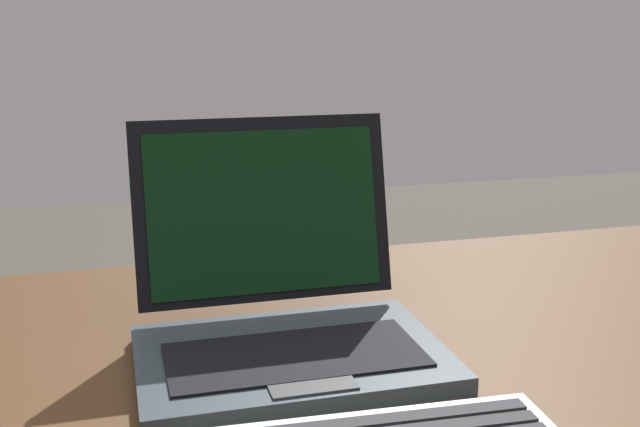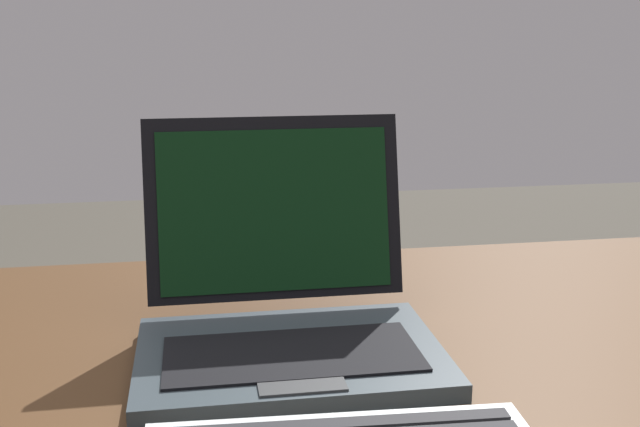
% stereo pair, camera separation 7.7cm
% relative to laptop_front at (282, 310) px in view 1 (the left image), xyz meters
% --- Properties ---
extents(laptop_front, '(0.31, 0.27, 0.24)m').
position_rel_laptop_front_xyz_m(laptop_front, '(0.00, 0.00, 0.00)').
color(laptop_front, '#2A3338').
rests_on(laptop_front, desk).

